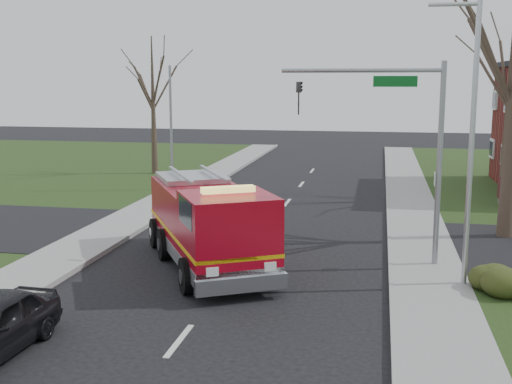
# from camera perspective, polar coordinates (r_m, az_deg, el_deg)

# --- Properties ---
(ground) EXTENTS (120.00, 120.00, 0.00)m
(ground) POSITION_cam_1_polar(r_m,az_deg,el_deg) (21.37, -1.90, -6.93)
(ground) COLOR black
(ground) RESTS_ON ground
(sidewalk_right) EXTENTS (2.40, 80.00, 0.15)m
(sidewalk_right) POSITION_cam_1_polar(r_m,az_deg,el_deg) (20.91, 15.05, -7.44)
(sidewalk_right) COLOR gray
(sidewalk_right) RESTS_ON ground
(sidewalk_left) EXTENTS (2.40, 80.00, 0.15)m
(sidewalk_left) POSITION_cam_1_polar(r_m,az_deg,el_deg) (23.48, -16.89, -5.62)
(sidewalk_left) COLOR gray
(sidewalk_left) RESTS_ON ground
(health_center_sign) EXTENTS (0.12, 2.00, 1.40)m
(health_center_sign) POSITION_cam_1_polar(r_m,az_deg,el_deg) (33.39, 21.06, 0.09)
(health_center_sign) COLOR #440F12
(health_center_sign) RESTS_ON ground
(bare_tree_far) EXTENTS (5.25, 5.25, 10.50)m
(bare_tree_far) POSITION_cam_1_polar(r_m,az_deg,el_deg) (35.51, 21.74, 9.69)
(bare_tree_far) COLOR #3C2F23
(bare_tree_far) RESTS_ON ground
(bare_tree_left) EXTENTS (4.50, 4.50, 9.00)m
(bare_tree_left) POSITION_cam_1_polar(r_m,az_deg,el_deg) (42.52, -9.17, 8.93)
(bare_tree_left) COLOR #3C2F23
(bare_tree_left) RESTS_ON ground
(traffic_signal_mast) EXTENTS (5.29, 0.18, 6.80)m
(traffic_signal_mast) POSITION_cam_1_polar(r_m,az_deg,el_deg) (21.49, 12.69, 5.72)
(traffic_signal_mast) COLOR gray
(traffic_signal_mast) RESTS_ON ground
(streetlight_pole) EXTENTS (1.48, 0.16, 8.40)m
(streetlight_pole) POSITION_cam_1_polar(r_m,az_deg,el_deg) (19.66, 18.47, 4.63)
(streetlight_pole) COLOR #B7BABF
(streetlight_pole) RESTS_ON ground
(utility_pole_far) EXTENTS (0.14, 0.14, 7.00)m
(utility_pole_far) POSITION_cam_1_polar(r_m,az_deg,el_deg) (35.90, -7.56, 5.52)
(utility_pole_far) COLOR gray
(utility_pole_far) RESTS_ON ground
(fire_engine) EXTENTS (6.03, 8.03, 3.12)m
(fire_engine) POSITION_cam_1_polar(r_m,az_deg,el_deg) (21.42, -4.21, -3.00)
(fire_engine) COLOR maroon
(fire_engine) RESTS_ON ground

